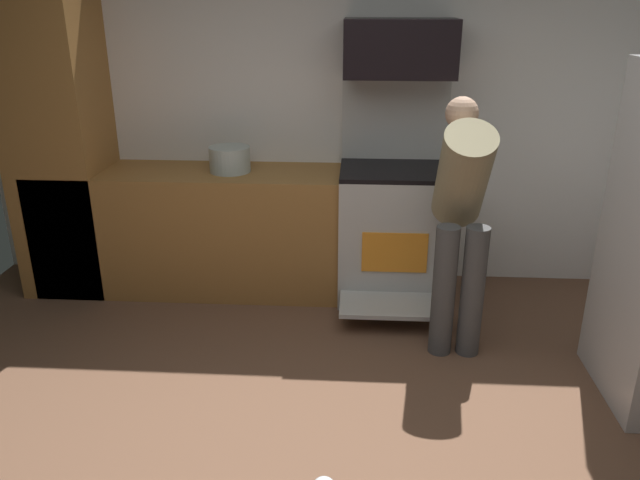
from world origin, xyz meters
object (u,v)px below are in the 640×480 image
Objects in this scene: stock_pot at (230,159)px; oven_range at (393,227)px; person_cook at (461,209)px; microwave at (400,48)px.

oven_range is at bearing -0.63° from stock_pot.
oven_range is 0.86m from person_cook.
person_cook is at bearing -25.03° from stock_pot.
microwave reaches higher than person_cook.
person_cook is (0.36, -0.69, 0.37)m from oven_range.
stock_pot is at bearing 179.37° from oven_range.
microwave is at bearing 3.94° from stock_pot.
oven_range is 2.09× the size of microwave.
microwave is at bearing 114.27° from person_cook.
person_cook is (0.36, -0.79, -0.85)m from microwave.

